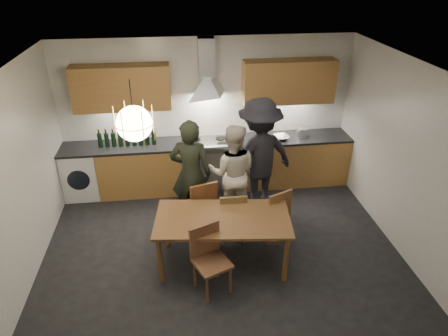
{
  "coord_description": "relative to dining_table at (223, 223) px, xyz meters",
  "views": [
    {
      "loc": [
        -0.54,
        -4.3,
        3.77
      ],
      "look_at": [
        0.07,
        0.4,
        1.2
      ],
      "focal_mm": 32.0,
      "sensor_mm": 36.0,
      "label": 1
    }
  ],
  "objects": [
    {
      "name": "ground",
      "position": [
        0.01,
        0.1,
        -0.65
      ],
      "size": [
        5.0,
        5.0,
        0.0
      ],
      "primitive_type": "plane",
      "color": "black",
      "rests_on": "ground"
    },
    {
      "name": "room_shell",
      "position": [
        0.01,
        0.1,
        1.05
      ],
      "size": [
        5.02,
        4.52,
        2.61
      ],
      "color": "white",
      "rests_on": "ground"
    },
    {
      "name": "counter_run",
      "position": [
        0.04,
        2.05,
        -0.2
      ],
      "size": [
        5.0,
        0.62,
        0.9
      ],
      "color": "tan",
      "rests_on": "ground"
    },
    {
      "name": "range_stove",
      "position": [
        0.01,
        2.04,
        -0.21
      ],
      "size": [
        0.9,
        0.6,
        0.92
      ],
      "color": "silver",
      "rests_on": "ground"
    },
    {
      "name": "wall_fixtures",
      "position": [
        0.01,
        2.16,
        1.22
      ],
      "size": [
        4.3,
        0.54,
        1.1
      ],
      "color": "#B98647",
      "rests_on": "ground"
    },
    {
      "name": "pendant_lamp",
      "position": [
        -0.99,
        -0.0,
        1.45
      ],
      "size": [
        0.43,
        0.43,
        0.7
      ],
      "color": "black",
      "rests_on": "ground"
    },
    {
      "name": "dining_table",
      "position": [
        0.0,
        0.0,
        0.0
      ],
      "size": [
        1.84,
        1.07,
        0.74
      ],
      "rotation": [
        0.0,
        0.0,
        -0.12
      ],
      "color": "brown",
      "rests_on": "ground"
    },
    {
      "name": "chair_back_left",
      "position": [
        -0.23,
        0.69,
        -0.13
      ],
      "size": [
        0.51,
        0.51,
        0.91
      ],
      "rotation": [
        0.0,
        0.0,
        3.43
      ],
      "color": "brown",
      "rests_on": "ground"
    },
    {
      "name": "chair_back_mid",
      "position": [
        0.19,
        0.42,
        -0.17
      ],
      "size": [
        0.38,
        0.38,
        0.83
      ],
      "rotation": [
        0.0,
        0.0,
        3.13
      ],
      "color": "brown",
      "rests_on": "ground"
    },
    {
      "name": "chair_back_right",
      "position": [
        0.81,
        0.39,
        -0.16
      ],
      "size": [
        0.51,
        0.51,
        0.86
      ],
      "rotation": [
        0.0,
        0.0,
        3.56
      ],
      "color": "brown",
      "rests_on": "ground"
    },
    {
      "name": "chair_front",
      "position": [
        -0.23,
        -0.42,
        -0.14
      ],
      "size": [
        0.53,
        0.53,
        0.89
      ],
      "rotation": [
        0.0,
        0.0,
        0.41
      ],
      "color": "brown",
      "rests_on": "ground"
    },
    {
      "name": "person_left",
      "position": [
        -0.35,
        1.01,
        0.2
      ],
      "size": [
        0.7,
        0.55,
        1.71
      ],
      "primitive_type": "imported",
      "rotation": [
        0.0,
        0.0,
        2.9
      ],
      "color": "black",
      "rests_on": "ground"
    },
    {
      "name": "person_mid",
      "position": [
        0.29,
        1.1,
        0.13
      ],
      "size": [
        0.87,
        0.74,
        1.57
      ],
      "primitive_type": "imported",
      "rotation": [
        0.0,
        0.0,
        2.93
      ],
      "color": "beige",
      "rests_on": "ground"
    },
    {
      "name": "person_right",
      "position": [
        0.73,
        1.29,
        0.29
      ],
      "size": [
        1.38,
        1.06,
        1.89
      ],
      "primitive_type": "imported",
      "rotation": [
        0.0,
        0.0,
        3.48
      ],
      "color": "black",
      "rests_on": "ground"
    },
    {
      "name": "mixing_bowl",
      "position": [
        1.27,
        1.97,
        0.28
      ],
      "size": [
        0.3,
        0.3,
        0.07
      ],
      "primitive_type": "imported",
      "rotation": [
        0.0,
        0.0,
        0.13
      ],
      "color": "silver",
      "rests_on": "counter_run"
    },
    {
      "name": "stock_pot",
      "position": [
        1.67,
        2.04,
        0.33
      ],
      "size": [
        0.23,
        0.23,
        0.16
      ],
      "primitive_type": "cylinder",
      "rotation": [
        0.0,
        0.0,
        0.03
      ],
      "color": "silver",
      "rests_on": "counter_run"
    },
    {
      "name": "wine_bottles",
      "position": [
        -1.36,
        2.05,
        0.4
      ],
      "size": [
        0.96,
        0.07,
        0.31
      ],
      "color": "black",
      "rests_on": "counter_run"
    }
  ]
}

